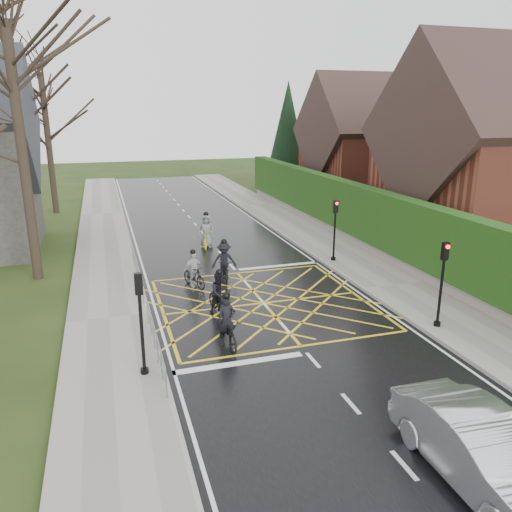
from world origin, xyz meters
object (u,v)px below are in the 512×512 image
cyclist_front (194,273)px  cyclist_lead (207,235)px  cyclist_back (220,296)px  car (482,451)px  cyclist_mid (225,265)px  cyclist_rear (227,328)px

cyclist_front → cyclist_lead: size_ratio=0.79×
cyclist_back → car: cyclist_back is taller
cyclist_mid → car: cyclist_mid is taller
cyclist_back → cyclist_mid: bearing=56.8°
cyclist_lead → car: 19.98m
cyclist_front → car: (3.50, -13.64, 0.13)m
cyclist_mid → car: bearing=-74.1°
cyclist_lead → cyclist_mid: bearing=-76.8°
cyclist_mid → cyclist_lead: 5.78m
cyclist_back → cyclist_mid: (1.08, 3.68, 0.04)m
cyclist_front → car: bearing=-97.2°
cyclist_back → cyclist_rear: bearing=-115.0°
car → cyclist_mid: bearing=98.5°
cyclist_lead → cyclist_back: bearing=-81.9°
cyclist_front → car: size_ratio=0.38×
cyclist_back → car: size_ratio=0.39×
cyclist_front → cyclist_lead: bearing=51.7°
cyclist_rear → cyclist_lead: bearing=77.3°
cyclist_back → cyclist_lead: (1.46, 9.45, 0.05)m
cyclist_rear → car: cyclist_rear is taller
cyclist_rear → car: bearing=-69.9°
cyclist_rear → cyclist_front: bearing=86.3°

